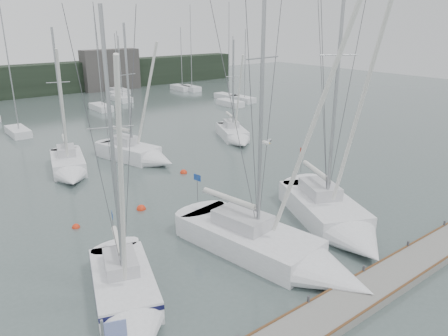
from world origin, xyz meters
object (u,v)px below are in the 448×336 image
object	(u,v)px
sailboat_near_right	(338,222)
buoy_b	(184,173)
sailboat_mid_e	(236,136)
buoy_a	(141,209)
sailboat_near_center	(286,255)
buoy_c	(76,227)
sailboat_mid_b	(69,169)
sailboat_mid_c	(141,155)
sailboat_near_left	(128,302)

from	to	relation	value
sailboat_near_right	buoy_b	distance (m)	14.60
sailboat_mid_e	buoy_a	distance (m)	18.48
sailboat_near_right	sailboat_near_center	bearing A→B (deg)	-147.25
buoy_a	buoy_b	bearing A→B (deg)	35.07
sailboat_near_right	sailboat_mid_e	size ratio (longest dim) A/B	1.58
sailboat_mid_e	buoy_c	xyz separation A→B (m)	(-20.34, -9.34, -0.53)
sailboat_mid_b	buoy_b	bearing A→B (deg)	-19.33
sailboat_near_right	sailboat_mid_e	bearing A→B (deg)	91.63
sailboat_near_center	sailboat_mid_c	world-z (taller)	sailboat_near_center
sailboat_near_left	buoy_a	bearing A→B (deg)	77.47
sailboat_near_left	sailboat_mid_b	xyz separation A→B (m)	(4.21, 19.02, 0.04)
sailboat_near_center	sailboat_mid_c	bearing A→B (deg)	74.30
buoy_a	buoy_c	world-z (taller)	buoy_a
buoy_b	sailboat_mid_e	bearing A→B (deg)	27.30
sailboat_near_center	sailboat_near_right	bearing A→B (deg)	-0.69
sailboat_mid_b	buoy_a	bearing A→B (deg)	-66.63
sailboat_near_center	buoy_b	distance (m)	15.70
sailboat_near_right	buoy_a	size ratio (longest dim) A/B	27.45
buoy_b	sailboat_mid_b	bearing A→B (deg)	145.46
sailboat_mid_b	buoy_b	world-z (taller)	sailboat_mid_b
sailboat_near_left	sailboat_near_right	world-z (taller)	sailboat_near_right
sailboat_mid_e	sailboat_near_left	bearing A→B (deg)	-114.60
sailboat_near_left	sailboat_mid_e	distance (m)	28.57
sailboat_mid_c	buoy_c	world-z (taller)	sailboat_mid_c
sailboat_near_center	sailboat_mid_e	bearing A→B (deg)	47.58
sailboat_near_left	sailboat_mid_c	size ratio (longest dim) A/B	1.07
sailboat_mid_c	buoy_a	size ratio (longest dim) A/B	20.09
sailboat_mid_c	sailboat_mid_e	bearing A→B (deg)	-15.93
sailboat_mid_c	buoy_a	distance (m)	10.45
sailboat_near_left	sailboat_mid_c	xyz separation A→B (m)	(10.49, 18.64, 0.08)
sailboat_mid_b	sailboat_near_center	bearing A→B (deg)	-63.92
sailboat_near_right	buoy_b	xyz separation A→B (m)	(-1.52, 14.50, -0.63)
sailboat_mid_e	buoy_c	world-z (taller)	sailboat_mid_e
sailboat_near_left	sailboat_near_center	xyz separation A→B (m)	(8.14, -1.46, 0.06)
sailboat_near_left	buoy_a	xyz separation A→B (m)	(5.58, 9.44, -0.54)
buoy_b	buoy_c	distance (m)	11.47
sailboat_mid_e	buoy_b	size ratio (longest dim) A/B	18.32
sailboat_near_left	buoy_b	world-z (taller)	sailboat_near_left
sailboat_mid_c	buoy_c	distance (m)	13.09
sailboat_near_center	buoy_b	world-z (taller)	sailboat_near_center
buoy_a	sailboat_near_right	bearing A→B (deg)	-52.70
sailboat_near_left	sailboat_mid_b	world-z (taller)	sailboat_near_left
sailboat_mid_b	sailboat_mid_e	world-z (taller)	sailboat_mid_b
sailboat_mid_b	sailboat_mid_e	size ratio (longest dim) A/B	1.13
sailboat_near_left	sailboat_near_right	bearing A→B (deg)	15.04
sailboat_mid_b	buoy_a	size ratio (longest dim) A/B	19.61
buoy_b	sailboat_near_center	bearing A→B (deg)	-103.45
sailboat_mid_e	sailboat_near_right	bearing A→B (deg)	-88.56
sailboat_mid_b	buoy_c	xyz separation A→B (m)	(-3.04, -9.54, -0.58)
sailboat_near_center	buoy_b	xyz separation A→B (m)	(3.65, 15.26, -0.60)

